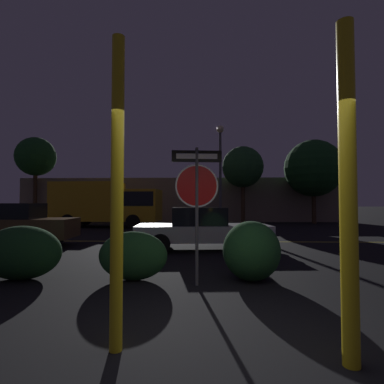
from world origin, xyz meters
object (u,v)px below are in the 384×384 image
object	(u,v)px
hedge_bush_2	(133,256)
tree_0	(243,167)
passing_car_2	(202,229)
tree_2	(36,157)
tree_1	(313,168)
yellow_pole_right	(348,190)
passing_car_1	(9,225)
stop_sign	(197,187)
street_lamp	(220,160)
hedge_bush_3	(251,251)
delivery_truck	(108,203)
yellow_pole_left	(117,190)
hedge_bush_1	(22,253)

from	to	relation	value
hedge_bush_2	tree_0	distance (m)	17.85
passing_car_2	tree_2	world-z (taller)	tree_2
tree_1	yellow_pole_right	bearing A→B (deg)	-109.65
tree_0	tree_1	xyz separation A→B (m)	(5.30, -0.02, -0.10)
passing_car_1	tree_1	bearing A→B (deg)	-55.35
tree_1	tree_2	world-z (taller)	tree_2
stop_sign	passing_car_1	world-z (taller)	stop_sign
passing_car_1	tree_2	bearing A→B (deg)	21.86
passing_car_1	street_lamp	size ratio (longest dim) A/B	0.74
tree_0	tree_1	size ratio (longest dim) A/B	0.93
yellow_pole_right	hedge_bush_2	size ratio (longest dim) A/B	2.42
hedge_bush_2	street_lamp	bearing A→B (deg)	78.43
hedge_bush_2	passing_car_2	world-z (taller)	passing_car_2
street_lamp	tree_2	world-z (taller)	tree_2
hedge_bush_3	delivery_truck	size ratio (longest dim) A/B	0.17
hedge_bush_2	tree_2	bearing A→B (deg)	124.07
stop_sign	passing_car_2	xyz separation A→B (m)	(0.10, 4.28, -1.13)
stop_sign	street_lamp	size ratio (longest dim) A/B	0.41
stop_sign	passing_car_2	bearing A→B (deg)	83.17
street_lamp	passing_car_2	bearing A→B (deg)	-97.86
street_lamp	tree_1	bearing A→B (deg)	31.39
tree_1	tree_2	distance (m)	21.94
yellow_pole_left	tree_0	world-z (taller)	tree_0
hedge_bush_2	tree_1	distance (m)	19.83
yellow_pole_left	stop_sign	bearing A→B (deg)	71.92
tree_1	passing_car_2	bearing A→B (deg)	-123.31
hedge_bush_2	passing_car_1	size ratio (longest dim) A/B	0.29
stop_sign	yellow_pole_right	world-z (taller)	yellow_pole_right
hedge_bush_1	street_lamp	bearing A→B (deg)	68.94
yellow_pole_right	tree_1	xyz separation A→B (m)	(7.09, 19.86, 2.50)
hedge_bush_3	street_lamp	world-z (taller)	street_lamp
hedge_bush_1	hedge_bush_2	distance (m)	2.24
yellow_pole_left	hedge_bush_3	size ratio (longest dim) A/B	2.84
yellow_pole_right	delivery_truck	size ratio (longest dim) A/B	0.48
hedge_bush_2	street_lamp	world-z (taller)	street_lamp
hedge_bush_1	hedge_bush_3	xyz separation A→B (m)	(4.57, 0.05, 0.05)
tree_1	hedge_bush_2	bearing A→B (deg)	-120.30
yellow_pole_right	hedge_bush_1	world-z (taller)	yellow_pole_right
tree_0	tree_2	distance (m)	16.65
stop_sign	hedge_bush_1	size ratio (longest dim) A/B	1.63
yellow_pole_left	delivery_truck	distance (m)	16.58
passing_car_2	tree_1	distance (m)	15.80
yellow_pole_right	tree_2	bearing A→B (deg)	125.36
tree_1	hedge_bush_3	bearing A→B (deg)	-114.07
passing_car_2	street_lamp	bearing A→B (deg)	168.04
stop_sign	hedge_bush_2	distance (m)	1.87
tree_2	yellow_pole_left	bearing A→B (deg)	-58.75
hedge_bush_2	hedge_bush_3	size ratio (longest dim) A/B	1.17
hedge_bush_3	delivery_truck	xyz separation A→B (m)	(-6.91, 12.95, 0.97)
tree_0	hedge_bush_2	bearing A→B (deg)	-105.05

